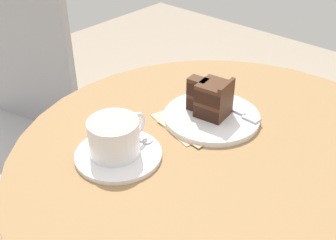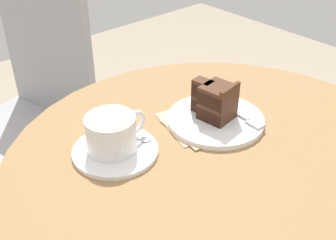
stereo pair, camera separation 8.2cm
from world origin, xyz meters
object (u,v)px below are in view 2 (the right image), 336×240
Objects in this scene: napkin at (199,124)px; cafe_chair at (33,99)px; coffee_cup at (112,132)px; cake_slice at (215,101)px; fork at (242,116)px; teaspoon at (132,138)px; cake_plate at (215,120)px; saucer at (115,151)px.

cafe_chair is (-0.10, 0.62, -0.17)m from napkin.
cake_slice is at bearing -14.04° from coffee_cup.
fork is 0.85× the size of napkin.
teaspoon is (0.04, -0.00, -0.03)m from coffee_cup.
teaspoon is 0.18m from cake_plate.
cafe_chair reaches higher than teaspoon.
saucer is 1.13× the size of fork.
cafe_chair is at bearing 81.35° from saucer.
napkin is at bearing -12.78° from coffee_cup.
coffee_cup is 0.23m from cake_plate.
coffee_cup is at bearing -129.59° from teaspoon.
cafe_chair is at bearing 101.59° from cake_plate.
teaspoon is 0.50× the size of napkin.
cake_plate is at bearing -28.31° from napkin.
cake_plate is at bearing -3.13° from cafe_chair.
cake_plate reaches higher than napkin.
fork is at bearing -20.22° from coffee_cup.
cafe_chair reaches higher than coffee_cup.
fork is (0.04, -0.04, -0.03)m from cake_slice.
cake_slice reaches higher than fork.
coffee_cup is at bearing -108.10° from fork.
teaspoon reaches higher than napkin.
coffee_cup is 0.62m from cafe_chair.
fork reaches higher than napkin.
saucer is at bearing 166.33° from cake_plate.
cake_plate is at bearing -129.56° from fork.
teaspoon reaches higher than cake_plate.
coffee_cup is at bearing 164.85° from cake_plate.
napkin is at bearing -124.36° from fork.
cake_slice is 0.68m from cafe_chair.
cake_plate is (0.22, -0.05, 0.00)m from saucer.
napkin is (0.19, -0.04, -0.04)m from coffee_cup.
saucer is at bearing 168.97° from napkin.
cafe_chair is (-0.13, 0.64, -0.18)m from cake_plate.
teaspoon is 0.24m from fork.
fork is at bearing 27.48° from teaspoon.
fork is at bearing -41.68° from cake_plate.
saucer is at bearing -23.37° from cafe_chair.
cake_slice is 0.07m from fork.
saucer is 0.23m from cake_slice.
coffee_cup is at bearing 165.96° from cake_slice.
teaspoon is at bearing 163.72° from napkin.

